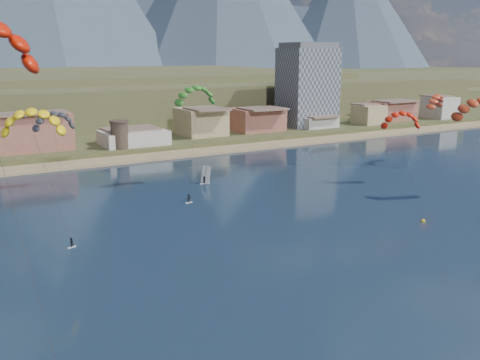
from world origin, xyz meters
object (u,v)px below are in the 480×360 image
object	(u,v)px
watchtower	(120,134)
buoy	(423,221)
apartment_tower	(307,85)
kitesurfer_yellow	(32,118)
kitesurfer_green	(195,93)
windsurfer	(205,178)
kitesurfer_orange	(479,106)

from	to	relation	value
watchtower	buoy	xyz separation A→B (m)	(28.72, -91.39, -6.24)
apartment_tower	kitesurfer_yellow	world-z (taller)	apartment_tower
kitesurfer_green	watchtower	bearing A→B (deg)	94.44
windsurfer	watchtower	bearing A→B (deg)	98.20
kitesurfer_green	windsurfer	world-z (taller)	kitesurfer_green
watchtower	kitesurfer_yellow	world-z (taller)	kitesurfer_yellow
kitesurfer_yellow	windsurfer	xyz separation A→B (m)	(40.18, 18.20, -18.63)
apartment_tower	kitesurfer_orange	bearing A→B (deg)	-107.02
windsurfer	buoy	xyz separation A→B (m)	(22.23, -46.36, -1.22)
apartment_tower	buoy	distance (m)	118.53
apartment_tower	kitesurfer_green	size ratio (longest dim) A/B	1.26
apartment_tower	kitesurfer_green	distance (m)	97.61
kitesurfer_orange	kitesurfer_green	size ratio (longest dim) A/B	0.98
apartment_tower	kitesurfer_green	world-z (taller)	apartment_tower
buoy	kitesurfer_green	bearing A→B (deg)	119.29
kitesurfer_yellow	windsurfer	distance (m)	47.88
watchtower	buoy	size ratio (longest dim) A/B	11.58
kitesurfer_yellow	watchtower	bearing A→B (deg)	61.95
apartment_tower	kitesurfer_yellow	size ratio (longest dim) A/B	1.39
apartment_tower	watchtower	distance (m)	82.02
buoy	watchtower	bearing A→B (deg)	107.44
apartment_tower	windsurfer	bearing A→B (deg)	-141.24
kitesurfer_green	buoy	xyz separation A→B (m)	(25.09, -44.72, -21.47)
apartment_tower	windsurfer	world-z (taller)	apartment_tower
watchtower	kitesurfer_green	distance (m)	49.22
apartment_tower	buoy	size ratio (longest dim) A/B	43.09
apartment_tower	kitesurfer_yellow	distance (m)	137.46
kitesurfer_orange	kitesurfer_green	bearing A→B (deg)	139.95
kitesurfer_yellow	kitesurfer_orange	world-z (taller)	kitesurfer_orange
kitesurfer_green	windsurfer	bearing A→B (deg)	29.78
watchtower	windsurfer	xyz separation A→B (m)	(6.49, -45.03, -5.02)
apartment_tower	windsurfer	xyz separation A→B (m)	(-73.51, -59.03, -16.47)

